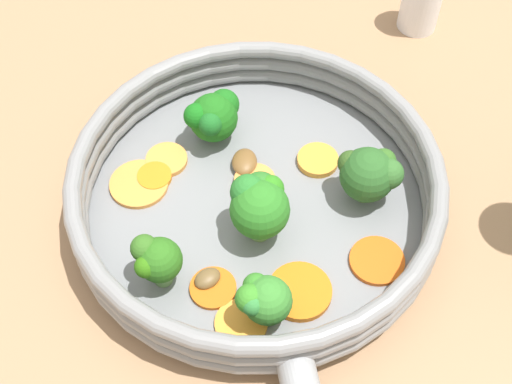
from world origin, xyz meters
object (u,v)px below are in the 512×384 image
carrot_slice_1 (167,160)px  carrot_slice_6 (255,181)px  carrot_slice_8 (213,288)px  broccoli_floret_2 (263,300)px  mushroom_piece_2 (207,279)px  carrot_slice_2 (139,184)px  broccoli_floret_3 (370,173)px  carrot_slice_3 (155,176)px  carrot_slice_5 (318,160)px  skillet (256,207)px  carrot_slice_4 (377,261)px  broccoli_floret_0 (258,203)px  carrot_slice_7 (241,323)px  mushroom_piece_1 (244,162)px  broccoli_floret_4 (213,116)px  carrot_slice_0 (300,291)px  broccoli_floret_1 (156,260)px  mushroom_piece_0 (262,193)px

carrot_slice_1 → carrot_slice_6: bearing=-0.7°
carrot_slice_8 → broccoli_floret_2: size_ratio=0.78×
carrot_slice_8 → mushroom_piece_2: bearing=140.3°
carrot_slice_2 → broccoli_floret_3: bearing=13.3°
broccoli_floret_2 → mushroom_piece_2: bearing=161.2°
carrot_slice_3 → carrot_slice_5: size_ratio=0.82×
skillet → carrot_slice_4: carrot_slice_4 is taller
carrot_slice_4 → broccoli_floret_2: bearing=-135.6°
broccoli_floret_2 → carrot_slice_8: bearing=164.8°
carrot_slice_8 → broccoli_floret_0: 0.07m
carrot_slice_7 → carrot_slice_1: bearing=129.9°
broccoli_floret_2 → mushroom_piece_1: 0.14m
carrot_slice_2 → broccoli_floret_4: size_ratio=0.95×
skillet → broccoli_floret_2: 0.10m
broccoli_floret_3 → broccoli_floret_4: size_ratio=1.04×
carrot_slice_5 → carrot_slice_8: bearing=-108.3°
carrot_slice_3 → carrot_slice_7: 0.15m
carrot_slice_8 → broccoli_floret_0: bearing=74.2°
broccoli_floret_0 → broccoli_floret_4: 0.10m
carrot_slice_4 → carrot_slice_7: bearing=-136.8°
carrot_slice_0 → broccoli_floret_2: broccoli_floret_2 is taller
carrot_slice_5 → mushroom_piece_1: 0.06m
carrot_slice_4 → mushroom_piece_2: size_ratio=2.00×
carrot_slice_1 → broccoli_floret_4: 0.05m
carrot_slice_5 → mushroom_piece_2: bearing=-111.2°
broccoli_floret_1 → broccoli_floret_3: 0.18m
carrot_slice_1 → carrot_slice_6: (0.08, -0.00, 0.00)m
carrot_slice_1 → carrot_slice_2: same height
carrot_slice_4 → broccoli_floret_4: 0.18m
mushroom_piece_0 → mushroom_piece_1: 0.03m
carrot_slice_2 → broccoli_floret_1: bearing=-57.9°
carrot_slice_5 → broccoli_floret_0: broccoli_floret_0 is taller
carrot_slice_6 → broccoli_floret_3: size_ratio=0.65×
carrot_slice_4 → skillet: bearing=165.7°
carrot_slice_1 → carrot_slice_7: bearing=-50.1°
carrot_slice_0 → broccoli_floret_2: 0.04m
carrot_slice_5 → mushroom_piece_0: bearing=-125.6°
skillet → broccoli_floret_0: bearing=-69.2°
carrot_slice_4 → carrot_slice_5: bearing=129.1°
carrot_slice_0 → skillet: bearing=128.1°
carrot_slice_4 → broccoli_floret_4: broccoli_floret_4 is taller
skillet → carrot_slice_4: (0.10, -0.03, 0.01)m
carrot_slice_5 → carrot_slice_8: 0.14m
carrot_slice_3 → broccoli_floret_2: broccoli_floret_2 is taller
carrot_slice_0 → broccoli_floret_4: size_ratio=0.94×
carrot_slice_7 → carrot_slice_8: size_ratio=1.10×
broccoli_floret_2 → carrot_slice_5: bearing=88.3°
carrot_slice_2 → carrot_slice_4: bearing=-4.6°
carrot_slice_4 → carrot_slice_8: (-0.11, -0.06, -0.00)m
broccoli_floret_3 → mushroom_piece_0: 0.09m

